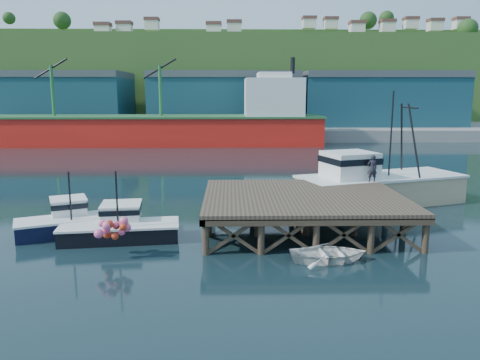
{
  "coord_description": "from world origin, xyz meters",
  "views": [
    {
      "loc": [
        1.08,
        -27.78,
        8.22
      ],
      "look_at": [
        1.7,
        2.0,
        2.67
      ],
      "focal_mm": 35.0,
      "sensor_mm": 36.0,
      "label": 1
    }
  ],
  "objects_px": {
    "boat_navy": "(70,220)",
    "dockworker": "(372,168)",
    "boat_black": "(120,226)",
    "dinghy": "(329,254)",
    "trawler": "(377,181)"
  },
  "relations": [
    {
      "from": "boat_navy",
      "to": "boat_black",
      "type": "bearing_deg",
      "value": -44.2
    },
    {
      "from": "boat_black",
      "to": "dinghy",
      "type": "relative_size",
      "value": 1.8
    },
    {
      "from": "trawler",
      "to": "boat_black",
      "type": "bearing_deg",
      "value": -172.11
    },
    {
      "from": "boat_black",
      "to": "dockworker",
      "type": "xyz_separation_m",
      "value": [
        16.12,
        5.86,
        2.33
      ]
    },
    {
      "from": "boat_black",
      "to": "dinghy",
      "type": "distance_m",
      "value": 11.82
    },
    {
      "from": "boat_black",
      "to": "dockworker",
      "type": "distance_m",
      "value": 17.31
    },
    {
      "from": "boat_navy",
      "to": "dockworker",
      "type": "relative_size",
      "value": 3.4
    },
    {
      "from": "boat_navy",
      "to": "boat_black",
      "type": "relative_size",
      "value": 0.95
    },
    {
      "from": "boat_black",
      "to": "trawler",
      "type": "xyz_separation_m",
      "value": [
        17.34,
        8.42,
        0.98
      ]
    },
    {
      "from": "boat_black",
      "to": "dockworker",
      "type": "relative_size",
      "value": 3.57
    },
    {
      "from": "dinghy",
      "to": "trawler",
      "type": "bearing_deg",
      "value": -29.8
    },
    {
      "from": "boat_navy",
      "to": "dinghy",
      "type": "relative_size",
      "value": 1.71
    },
    {
      "from": "boat_navy",
      "to": "dinghy",
      "type": "bearing_deg",
      "value": -42.59
    },
    {
      "from": "boat_navy",
      "to": "boat_black",
      "type": "xyz_separation_m",
      "value": [
        3.24,
        -1.26,
        -0.02
      ]
    },
    {
      "from": "trawler",
      "to": "dockworker",
      "type": "xyz_separation_m",
      "value": [
        -1.22,
        -2.56,
        1.36
      ]
    }
  ]
}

